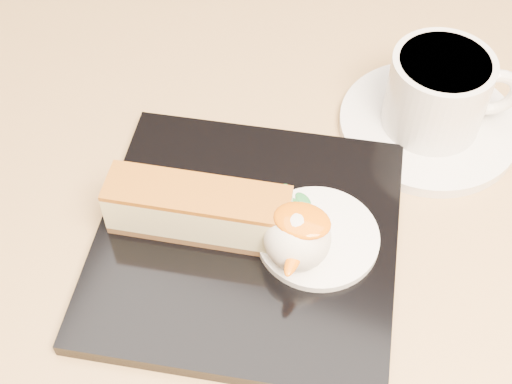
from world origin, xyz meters
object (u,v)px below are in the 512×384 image
at_px(dessert_plate, 247,240).
at_px(coffee_cup, 440,91).
at_px(table, 251,301).
at_px(ice_cream_scoop, 297,238).
at_px(cheesecake, 198,210).
at_px(saucer, 428,125).

height_order(dessert_plate, coffee_cup, coffee_cup).
bearing_deg(table, dessert_plate, -73.04).
distance_m(dessert_plate, ice_cream_scoop, 0.05).
distance_m(table, ice_cream_scoop, 0.20).
relative_size(table, cheesecake, 5.89).
bearing_deg(dessert_plate, coffee_cup, 57.91).
bearing_deg(saucer, coffee_cup, 19.99).
relative_size(cheesecake, ice_cream_scoop, 2.86).
distance_m(cheesecake, ice_cream_scoop, 0.08).
height_order(table, dessert_plate, dessert_plate).
bearing_deg(dessert_plate, cheesecake, -171.87).
bearing_deg(saucer, cheesecake, -128.87).
height_order(table, ice_cream_scoop, ice_cream_scoop).
height_order(saucer, coffee_cup, coffee_cup).
distance_m(dessert_plate, saucer, 0.19).
height_order(dessert_plate, cheesecake, cheesecake).
xyz_separation_m(dessert_plate, saucer, (0.10, 0.16, -0.00)).
height_order(dessert_plate, saucer, dessert_plate).
relative_size(dessert_plate, saucer, 1.47).
xyz_separation_m(dessert_plate, ice_cream_scoop, (0.04, -0.00, 0.03)).
bearing_deg(table, coffee_cup, 47.97).
bearing_deg(dessert_plate, table, 106.96).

